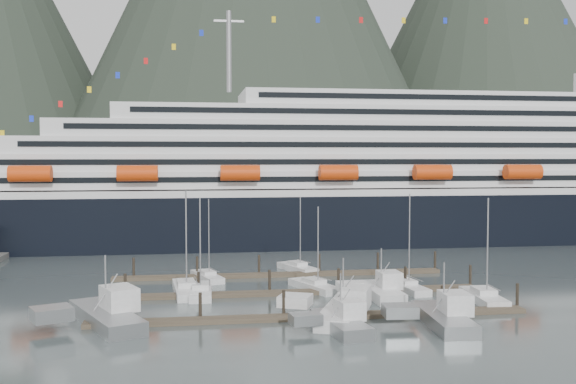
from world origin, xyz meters
The scene contains 18 objects.
ground centered at (0.00, 0.00, 0.00)m, with size 1600.00×1600.00×0.00m, color #444F51.
mountains centered at (52.48, 588.54, 163.40)m, with size 870.00×440.00×420.00m.
cruise_ship centered at (30.03, 54.94, 12.04)m, with size 210.00×30.40×50.30m.
dock_near centered at (-4.93, -9.95, 0.31)m, with size 48.18×2.28×3.20m.
dock_mid centered at (-4.93, 3.05, 0.31)m, with size 48.18×2.28×3.20m.
dock_far centered at (-4.93, 16.05, 0.31)m, with size 48.18×2.28×3.20m.
sailboat_a centered at (-16.74, 3.88, 0.42)m, with size 3.02×9.46×12.89m.
sailboat_b centered at (-18.57, 5.43, 0.43)m, with size 3.72×11.17×13.81m.
sailboat_c centered at (-1.96, 5.42, 0.40)m, with size 5.80×9.48×11.45m.
sailboat_d centered at (9.91, 3.75, 0.40)m, with size 3.71×10.51×13.10m.
sailboat_e centered at (-15.63, 14.78, 0.39)m, with size 4.70×8.96×11.87m.
sailboat_f centered at (-1.82, 19.99, 0.40)m, with size 5.43×8.78×11.82m.
sailboat_h centered at (16.90, -4.66, 0.43)m, with size 3.54×10.06×13.11m.
trawler_a centered at (-26.93, -8.98, 0.98)m, with size 12.13×14.81×7.97m.
trawler_b centered at (-3.21, -15.02, 0.83)m, with size 7.74×10.14×6.31m.
trawler_c centered at (-1.81, -9.91, 0.91)m, with size 11.51×14.38×7.19m.
trawler_d centered at (7.77, -14.67, 0.91)m, with size 9.13×12.32×7.22m.
trawler_e centered at (5.29, -0.32, 0.87)m, with size 7.94×10.42×6.72m.
Camera 1 is at (-18.09, -80.45, 17.56)m, focal length 42.00 mm.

